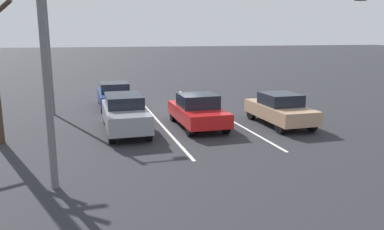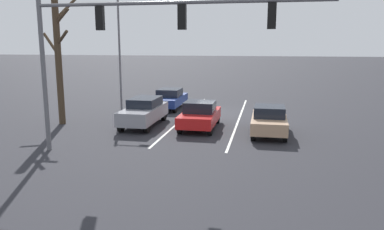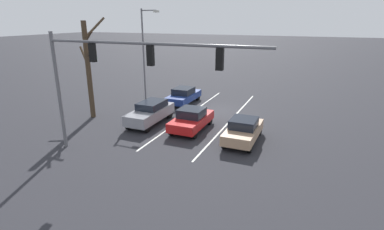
# 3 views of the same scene
# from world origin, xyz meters

# --- Properties ---
(ground_plane) EXTENTS (240.00, 240.00, 0.00)m
(ground_plane) POSITION_xyz_m (0.00, 0.00, 0.00)
(ground_plane) COLOR #28282D
(lane_stripe_left_divider) EXTENTS (0.12, 15.55, 0.01)m
(lane_stripe_left_divider) POSITION_xyz_m (-1.74, 1.77, 0.01)
(lane_stripe_left_divider) COLOR silver
(lane_stripe_left_divider) RESTS_ON ground_plane
(lane_stripe_center_divider) EXTENTS (0.12, 15.55, 0.01)m
(lane_stripe_center_divider) POSITION_xyz_m (1.74, 1.77, 0.01)
(lane_stripe_center_divider) COLOR silver
(lane_stripe_center_divider) RESTS_ON ground_plane
(car_red_midlane_front) EXTENTS (1.86, 4.12, 1.51)m
(car_red_midlane_front) POSITION_xyz_m (0.23, 4.97, 0.75)
(car_red_midlane_front) COLOR red
(car_red_midlane_front) RESTS_ON ground_plane
(car_tan_leftlane_front) EXTENTS (1.76, 4.07, 1.49)m
(car_tan_leftlane_front) POSITION_xyz_m (-3.55, 5.68, 0.76)
(car_tan_leftlane_front) COLOR tan
(car_tan_leftlane_front) RESTS_ON ground_plane
(car_gray_rightlane_front) EXTENTS (1.71, 4.53, 1.59)m
(car_gray_rightlane_front) POSITION_xyz_m (3.50, 4.89, 0.83)
(car_gray_rightlane_front) COLOR gray
(car_gray_rightlane_front) RESTS_ON ground_plane
(car_navy_rightlane_second) EXTENTS (1.76, 4.25, 1.46)m
(car_navy_rightlane_second) POSITION_xyz_m (3.46, -0.87, 0.75)
(car_navy_rightlane_second) COLOR navy
(car_navy_rightlane_second) RESTS_ON ground_plane
(traffic_signal_gantry) EXTENTS (11.90, 0.37, 6.68)m
(traffic_signal_gantry) POSITION_xyz_m (2.12, 10.53, 5.02)
(traffic_signal_gantry) COLOR slate
(traffic_signal_gantry) RESTS_ON ground_plane
(street_lamp_right_shoulder) EXTENTS (1.69, 0.24, 8.12)m
(street_lamp_right_shoulder) POSITION_xyz_m (6.56, 0.28, 4.64)
(street_lamp_right_shoulder) COLOR slate
(street_lamp_right_shoulder) RESTS_ON ground_plane
(bare_tree_near) EXTENTS (2.47, 2.31, 7.43)m
(bare_tree_near) POSITION_xyz_m (8.38, 5.34, 3.92)
(bare_tree_near) COLOR #423323
(bare_tree_near) RESTS_ON ground_plane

